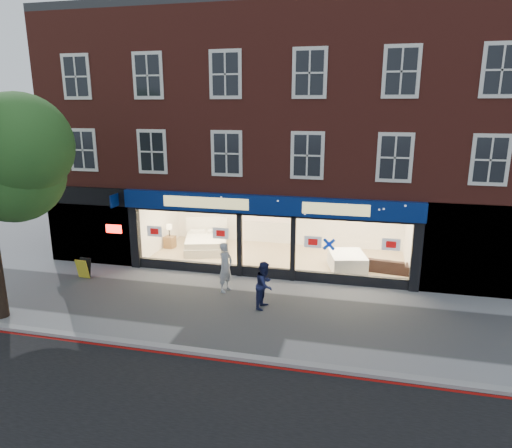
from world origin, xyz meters
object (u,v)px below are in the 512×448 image
(mattress_stack, at_px, (347,261))
(sofa, at_px, (387,265))
(pedestrian_grey, at_px, (226,267))
(display_bed, at_px, (206,242))
(pedestrian_blue, at_px, (265,285))
(a_board, at_px, (84,268))

(mattress_stack, height_order, sofa, mattress_stack)
(sofa, bearing_deg, pedestrian_grey, 37.20)
(display_bed, xyz_separation_m, sofa, (7.94, -0.97, -0.09))
(sofa, bearing_deg, display_bed, 1.50)
(pedestrian_grey, height_order, pedestrian_blue, pedestrian_grey)
(display_bed, relative_size, a_board, 3.48)
(a_board, relative_size, pedestrian_grey, 0.43)
(mattress_stack, distance_m, pedestrian_blue, 4.80)
(display_bed, xyz_separation_m, pedestrian_blue, (3.87, -5.17, 0.34))
(mattress_stack, xyz_separation_m, pedestrian_grey, (-4.19, -3.01, 0.47))
(sofa, bearing_deg, a_board, 23.96)
(pedestrian_blue, bearing_deg, a_board, 92.64)
(display_bed, relative_size, pedestrian_grey, 1.50)
(a_board, bearing_deg, mattress_stack, 21.71)
(display_bed, distance_m, mattress_stack, 6.48)
(display_bed, height_order, mattress_stack, display_bed)
(mattress_stack, bearing_deg, display_bed, 170.21)
(mattress_stack, distance_m, a_board, 10.41)
(display_bed, relative_size, mattress_stack, 1.39)
(a_board, bearing_deg, pedestrian_blue, -3.08)
(sofa, xyz_separation_m, pedestrian_blue, (-4.07, -4.20, 0.43))
(pedestrian_grey, distance_m, pedestrian_blue, 1.97)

